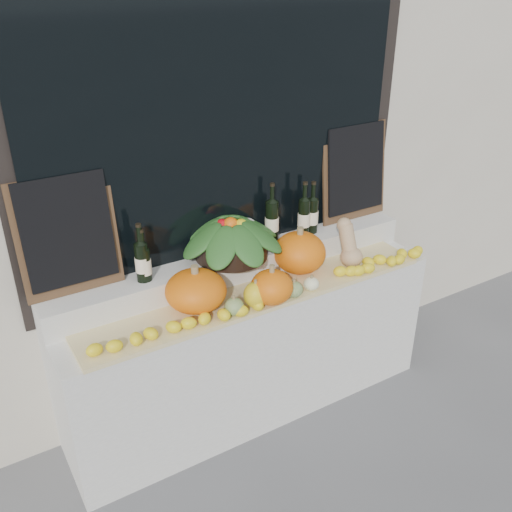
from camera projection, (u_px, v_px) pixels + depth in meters
storefront_facade at (184, 24)px, 3.23m from camera, size 7.00×0.94×4.50m
display_sill at (250, 349)px, 3.51m from camera, size 2.30×0.55×0.88m
rear_tier at (236, 265)px, 3.39m from camera, size 2.30×0.25×0.16m
straw_bedding at (261, 295)px, 3.21m from camera, size 2.10×0.32×0.02m
pumpkin_left at (196, 291)px, 3.02m from camera, size 0.34×0.34×0.22m
pumpkin_right at (299, 253)px, 3.38m from camera, size 0.40×0.40×0.25m
pumpkin_center at (272, 287)px, 3.08m from camera, size 0.25×0.25×0.19m
butternut_squash at (349, 246)px, 3.45m from camera, size 0.14×0.20×0.29m
decorative_gourds at (267, 295)px, 3.08m from camera, size 0.59×0.14×0.17m
lemon_heap at (271, 297)px, 3.10m from camera, size 2.20×0.16×0.06m
produce_bowl at (231, 237)px, 3.26m from camera, size 0.65×0.65×0.25m
wine_bottle_far_left at (142, 261)px, 3.01m from camera, size 0.08×0.08×0.33m
wine_bottle_near_left at (144, 264)px, 3.02m from camera, size 0.08×0.08×0.30m
wine_bottle_tall at (272, 221)px, 3.42m from camera, size 0.08×0.08×0.38m
wine_bottle_near_right at (304, 217)px, 3.50m from camera, size 0.08×0.08×0.35m
wine_bottle_far_right at (312, 215)px, 3.56m from camera, size 0.08×0.08×0.33m
chalkboard_left at (67, 234)px, 2.83m from camera, size 0.50×0.09×0.62m
chalkboard_right at (355, 171)px, 3.67m from camera, size 0.50×0.09×0.62m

